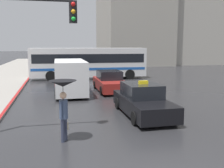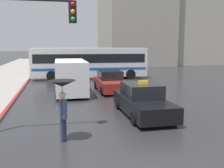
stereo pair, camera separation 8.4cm
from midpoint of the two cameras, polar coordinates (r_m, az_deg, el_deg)
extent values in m
cube|color=black|center=(12.58, 6.91, -4.49)|extent=(1.80, 4.71, 0.69)
cube|color=black|center=(12.67, 6.61, -1.32)|extent=(1.58, 2.12, 0.65)
cylinder|color=black|center=(11.64, 13.27, -6.78)|extent=(0.20, 0.60, 0.60)
cylinder|color=black|center=(11.03, 5.15, -7.44)|extent=(0.20, 0.60, 0.60)
cylinder|color=black|center=(14.25, 8.22, -3.84)|extent=(0.20, 0.60, 0.60)
cylinder|color=black|center=(13.76, 1.52, -4.20)|extent=(0.20, 0.60, 0.60)
cube|color=yellow|center=(12.39, 6.99, 0.33)|extent=(0.44, 0.16, 0.16)
cube|color=maroon|center=(19.00, -0.23, -0.03)|extent=(1.80, 4.55, 0.69)
cube|color=black|center=(19.14, -0.37, 1.99)|extent=(1.58, 2.05, 0.62)
cylinder|color=black|center=(17.89, 3.40, -1.26)|extent=(0.20, 0.60, 0.60)
cylinder|color=black|center=(17.51, -2.00, -1.46)|extent=(0.20, 0.60, 0.60)
cylinder|color=black|center=(20.58, 1.28, 0.03)|extent=(0.20, 0.60, 0.60)
cylinder|color=black|center=(20.25, -3.42, -0.12)|extent=(0.20, 0.60, 0.60)
cube|color=silver|center=(18.15, -8.89, 1.75)|extent=(2.06, 5.25, 2.12)
cube|color=black|center=(18.11, -8.92, 2.92)|extent=(2.08, 4.83, 0.55)
cube|color=red|center=(18.18, -8.87, 0.92)|extent=(2.08, 5.04, 0.14)
cylinder|color=black|center=(16.81, -5.32, -1.86)|extent=(0.21, 0.63, 0.63)
cylinder|color=black|center=(16.71, -11.82, -2.06)|extent=(0.21, 0.63, 0.63)
cylinder|color=black|center=(19.89, -6.31, -0.27)|extent=(0.21, 0.63, 0.63)
cylinder|color=black|center=(19.81, -11.79, -0.43)|extent=(0.21, 0.63, 0.63)
cube|color=silver|center=(26.17, -4.85, 4.78)|extent=(11.29, 2.93, 2.77)
cube|color=black|center=(26.14, -4.86, 5.68)|extent=(10.73, 2.93, 0.85)
cube|color=#194C9E|center=(26.21, -4.84, 3.50)|extent=(10.96, 2.94, 0.24)
cylinder|color=black|center=(28.07, 2.96, 2.65)|extent=(0.97, 0.32, 0.96)
cylinder|color=black|center=(25.75, 4.16, 2.12)|extent=(0.97, 0.32, 0.96)
cylinder|color=black|center=(27.38, -12.67, 2.31)|extent=(0.97, 0.32, 0.96)
cylinder|color=black|center=(25.00, -12.91, 1.73)|extent=(0.97, 0.32, 0.96)
cylinder|color=#2D3347|center=(9.27, -10.59, -9.97)|extent=(0.16, 0.16, 0.81)
cylinder|color=#2D3347|center=(9.46, -9.98, -9.58)|extent=(0.16, 0.16, 0.81)
cylinder|color=#3D4C6B|center=(9.17, -10.40, -5.45)|extent=(0.40, 0.40, 0.64)
sphere|color=#DBAD89|center=(9.06, -10.49, -2.43)|extent=(0.24, 0.24, 0.24)
cylinder|color=#3D4C6B|center=(8.99, -10.95, -5.41)|extent=(0.10, 0.10, 0.55)
cylinder|color=#3D4C6B|center=(9.31, -9.90, -4.90)|extent=(0.10, 0.10, 0.55)
cone|color=black|center=(8.99, -10.56, 0.10)|extent=(0.94, 0.94, 0.21)
cylinder|color=black|center=(9.05, -10.50, -2.01)|extent=(0.02, 0.02, 0.67)
cube|color=#BFB28C|center=(9.60, -9.84, -9.05)|extent=(0.17, 0.21, 0.28)
cube|color=black|center=(10.12, -8.35, 15.23)|extent=(0.28, 0.28, 0.80)
sphere|color=red|center=(10.00, -8.31, 16.82)|extent=(0.16, 0.16, 0.16)
sphere|color=orange|center=(9.97, -8.28, 15.35)|extent=(0.16, 0.16, 0.16)
sphere|color=green|center=(9.94, -8.25, 13.86)|extent=(0.16, 0.16, 0.16)
camera|label=1|loc=(0.04, -89.81, 0.03)|focal=42.00mm
camera|label=2|loc=(0.04, 90.19, -0.03)|focal=42.00mm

